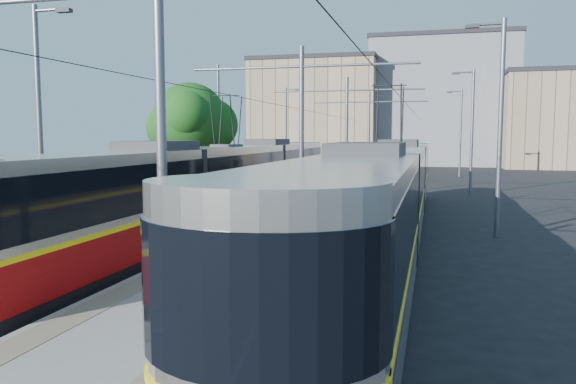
# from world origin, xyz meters

# --- Properties ---
(ground) EXTENTS (160.00, 160.00, 0.00)m
(ground) POSITION_xyz_m (0.00, 0.00, 0.00)
(ground) COLOR black
(ground) RESTS_ON ground
(platform) EXTENTS (4.00, 50.00, 0.30)m
(platform) POSITION_xyz_m (0.00, 17.00, 0.15)
(platform) COLOR gray
(platform) RESTS_ON ground
(tactile_strip_left) EXTENTS (0.70, 50.00, 0.01)m
(tactile_strip_left) POSITION_xyz_m (-1.45, 17.00, 0.30)
(tactile_strip_left) COLOR gray
(tactile_strip_left) RESTS_ON platform
(tactile_strip_right) EXTENTS (0.70, 50.00, 0.01)m
(tactile_strip_right) POSITION_xyz_m (1.45, 17.00, 0.30)
(tactile_strip_right) COLOR gray
(tactile_strip_right) RESTS_ON platform
(rails) EXTENTS (8.71, 70.00, 0.03)m
(rails) POSITION_xyz_m (0.00, 17.00, 0.02)
(rails) COLOR gray
(rails) RESTS_ON ground
(track_arrow) EXTENTS (1.20, 5.00, 0.01)m
(track_arrow) POSITION_xyz_m (-3.60, -3.00, 0.01)
(track_arrow) COLOR silver
(track_arrow) RESTS_ON ground
(tram_left) EXTENTS (2.43, 31.66, 5.50)m
(tram_left) POSITION_xyz_m (-3.60, 9.05, 1.71)
(tram_left) COLOR black
(tram_left) RESTS_ON ground
(tram_right) EXTENTS (2.43, 31.63, 5.50)m
(tram_right) POSITION_xyz_m (3.60, 5.95, 1.86)
(tram_right) COLOR black
(tram_right) RESTS_ON ground
(catenary) EXTENTS (9.20, 70.00, 7.00)m
(catenary) POSITION_xyz_m (0.00, 14.15, 4.52)
(catenary) COLOR slate
(catenary) RESTS_ON platform
(street_lamps) EXTENTS (15.18, 38.22, 8.00)m
(street_lamps) POSITION_xyz_m (-0.00, 21.00, 4.18)
(street_lamps) COLOR slate
(street_lamps) RESTS_ON ground
(shelter) EXTENTS (0.95, 1.18, 2.26)m
(shelter) POSITION_xyz_m (-0.20, 13.04, 1.49)
(shelter) COLOR black
(shelter) RESTS_ON platform
(tree) EXTENTS (4.66, 4.31, 6.77)m
(tree) POSITION_xyz_m (-8.03, 15.82, 4.58)
(tree) COLOR #382314
(tree) RESTS_ON ground
(building_left) EXTENTS (16.32, 12.24, 13.76)m
(building_left) POSITION_xyz_m (-10.00, 60.00, 6.89)
(building_left) COLOR tan
(building_left) RESTS_ON ground
(building_centre) EXTENTS (18.36, 14.28, 16.41)m
(building_centre) POSITION_xyz_m (6.00, 64.00, 8.22)
(building_centre) COLOR gray
(building_centre) RESTS_ON ground
(building_right) EXTENTS (14.28, 10.20, 11.33)m
(building_right) POSITION_xyz_m (20.00, 58.00, 5.68)
(building_right) COLOR tan
(building_right) RESTS_ON ground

